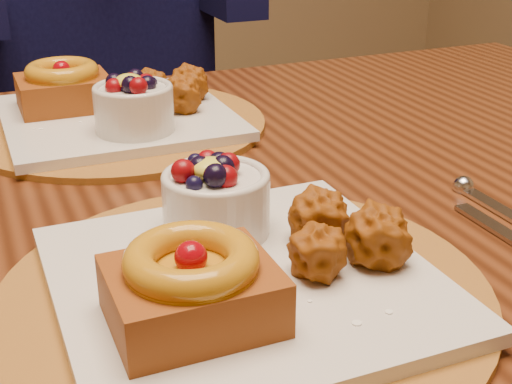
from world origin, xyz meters
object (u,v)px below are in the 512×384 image
(chair_far, at_px, (60,153))
(dining_table, at_px, (169,256))
(place_setting_near, at_px, (238,265))
(place_setting_far, at_px, (115,109))

(chair_far, bearing_deg, dining_table, -106.06)
(place_setting_near, relative_size, place_setting_far, 1.00)
(dining_table, distance_m, chair_far, 0.86)
(chair_far, bearing_deg, place_setting_far, -106.17)
(place_setting_far, distance_m, chair_far, 0.69)
(place_setting_near, bearing_deg, dining_table, 89.24)
(place_setting_near, height_order, place_setting_far, place_setting_far)
(dining_table, bearing_deg, chair_far, 90.53)
(place_setting_near, bearing_deg, chair_far, 90.27)
(place_setting_near, relative_size, chair_far, 0.42)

